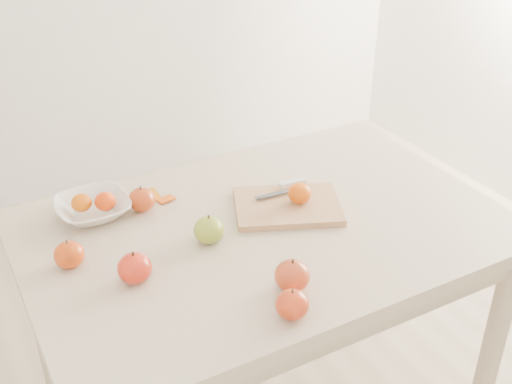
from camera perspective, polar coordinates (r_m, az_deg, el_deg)
table at (r=1.69m, az=0.82°, el=-5.72°), size 1.20×0.80×0.75m
cutting_board at (r=1.69m, az=2.81°, el=-1.27°), size 0.33×0.29×0.02m
board_tangerine at (r=1.68m, az=3.90°, el=-0.11°), size 0.06×0.06×0.05m
fruit_bowl at (r=1.70m, az=-14.28°, el=-1.40°), size 0.19×0.19×0.05m
bowl_tangerine_near at (r=1.70m, az=-15.26°, el=-0.93°), size 0.05×0.05×0.05m
bowl_tangerine_far at (r=1.69m, az=-13.25°, el=-0.82°), size 0.06×0.06×0.05m
orange_peel_a at (r=1.77m, az=-9.61°, el=-0.46°), size 0.07×0.05×0.01m
orange_peel_b at (r=1.75m, az=-8.02°, el=-0.70°), size 0.05×0.04×0.01m
paring_knife at (r=1.75m, az=2.93°, el=0.62°), size 0.17×0.05×0.01m
apple_green at (r=1.55m, az=-4.19°, el=-3.38°), size 0.08×0.08×0.07m
apple_red_d at (r=1.45m, az=-10.73°, el=-6.67°), size 0.08×0.08×0.07m
apple_red_a at (r=1.70m, az=-10.12°, el=-0.67°), size 0.07×0.07×0.06m
apple_red_b at (r=1.53m, az=-16.28°, el=-5.38°), size 0.07×0.07×0.06m
apple_red_c at (r=1.33m, az=3.24°, el=-9.95°), size 0.07×0.07×0.06m
apple_red_e at (r=1.40m, az=3.25°, el=-7.45°), size 0.08×0.08×0.07m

